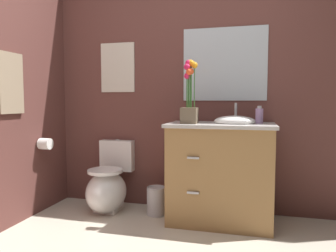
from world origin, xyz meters
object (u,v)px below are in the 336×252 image
object	(u,v)px
wall_mirror	(224,64)
toilet_paper_roll	(45,144)
trash_bin	(156,201)
vanity_cabinet	(221,172)
flower_vase	(190,99)
soap_bottle	(259,115)
toilet	(108,186)
wall_poster	(118,68)
hanging_towel	(11,83)

from	to	relation	value
wall_mirror	toilet_paper_roll	world-z (taller)	wall_mirror
trash_bin	vanity_cabinet	bearing A→B (deg)	-3.20
toilet_paper_roll	wall_mirror	bearing A→B (deg)	15.46
vanity_cabinet	wall_mirror	xyz separation A→B (m)	(-0.00, 0.29, 0.99)
wall_mirror	flower_vase	bearing A→B (deg)	-124.11
soap_bottle	toilet_paper_roll	distance (m)	2.04
vanity_cabinet	flower_vase	bearing A→B (deg)	-159.78
vanity_cabinet	toilet	bearing A→B (deg)	178.64
trash_bin	toilet_paper_roll	world-z (taller)	toilet_paper_roll
trash_bin	wall_poster	xyz separation A→B (m)	(-0.50, 0.26, 1.31)
flower_vase	trash_bin	distance (m)	1.05
soap_bottle	wall_mirror	size ratio (longest dim) A/B	0.19
soap_bottle	wall_poster	distance (m)	1.53
toilet	toilet_paper_roll	size ratio (longest dim) A/B	6.27
wall_mirror	hanging_towel	xyz separation A→B (m)	(-1.73, -0.84, -0.20)
trash_bin	wall_mirror	world-z (taller)	wall_mirror
flower_vase	soap_bottle	bearing A→B (deg)	17.03
trash_bin	wall_mirror	distance (m)	1.47
trash_bin	toilet_paper_roll	size ratio (longest dim) A/B	2.47
wall_poster	wall_mirror	xyz separation A→B (m)	(1.11, 0.00, 0.00)
flower_vase	wall_poster	size ratio (longest dim) A/B	1.09
trash_bin	hanging_towel	xyz separation A→B (m)	(-1.12, -0.58, 1.11)
hanging_towel	toilet_paper_roll	bearing A→B (deg)	81.58
toilet	vanity_cabinet	xyz separation A→B (m)	(1.11, -0.03, 0.22)
wall_mirror	toilet_paper_roll	xyz separation A→B (m)	(-1.68, -0.46, -0.77)
flower_vase	toilet_paper_roll	bearing A→B (deg)	-177.12
toilet	wall_poster	world-z (taller)	wall_poster
wall_poster	toilet_paper_roll	world-z (taller)	wall_poster
wall_poster	wall_mirror	bearing A→B (deg)	0.00
vanity_cabinet	wall_poster	distance (m)	1.51
vanity_cabinet	soap_bottle	size ratio (longest dim) A/B	6.95
toilet	soap_bottle	distance (m)	1.61
soap_bottle	wall_mirror	world-z (taller)	wall_mirror
vanity_cabinet	trash_bin	size ratio (longest dim) A/B	3.96
toilet_paper_roll	toilet	bearing A→B (deg)	19.06
vanity_cabinet	wall_poster	world-z (taller)	wall_poster
soap_bottle	toilet_paper_roll	xyz separation A→B (m)	(-2.01, -0.25, -0.29)
toilet	vanity_cabinet	world-z (taller)	vanity_cabinet
toilet	hanging_towel	xyz separation A→B (m)	(-0.62, -0.57, 1.00)
toilet	flower_vase	size ratio (longest dim) A/B	1.24
flower_vase	hanging_towel	distance (m)	1.54
hanging_towel	trash_bin	bearing A→B (deg)	27.21
soap_bottle	flower_vase	bearing A→B (deg)	-162.97
toilet	hanging_towel	bearing A→B (deg)	-137.67
soap_bottle	hanging_towel	bearing A→B (deg)	-163.14
wall_poster	wall_mirror	size ratio (longest dim) A/B	0.64
wall_poster	toilet	bearing A→B (deg)	-90.00
toilet	soap_bottle	xyz separation A→B (m)	(1.44, 0.06, 0.72)
wall_mirror	wall_poster	bearing A→B (deg)	180.00
wall_poster	wall_mirror	world-z (taller)	wall_mirror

